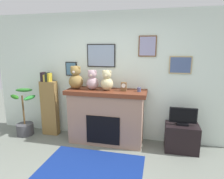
{
  "coord_description": "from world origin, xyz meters",
  "views": [
    {
      "loc": [
        1.02,
        -1.93,
        1.89
      ],
      "look_at": [
        0.18,
        1.68,
        1.1
      ],
      "focal_mm": 31.31,
      "sensor_mm": 36.0,
      "label": 1
    }
  ],
  "objects_px": {
    "potted_plant": "(25,122)",
    "bookshelf": "(50,106)",
    "candle_jar": "(139,90)",
    "mantel_clock": "(124,87)",
    "teddy_bear_grey": "(107,81)",
    "tv_stand": "(181,138)",
    "teddy_bear_tan": "(76,78)",
    "fireplace": "(106,116)",
    "television": "(183,117)",
    "teddy_bear_cream": "(92,81)"
  },
  "relations": [
    {
      "from": "mantel_clock",
      "to": "teddy_bear_grey",
      "type": "distance_m",
      "value": 0.34
    },
    {
      "from": "teddy_bear_tan",
      "to": "teddy_bear_grey",
      "type": "relative_size",
      "value": 1.17
    },
    {
      "from": "mantel_clock",
      "to": "teddy_bear_tan",
      "type": "xyz_separation_m",
      "value": [
        -0.97,
        0.0,
        0.12
      ]
    },
    {
      "from": "teddy_bear_tan",
      "to": "television",
      "type": "bearing_deg",
      "value": -0.46
    },
    {
      "from": "fireplace",
      "to": "tv_stand",
      "type": "height_order",
      "value": "fireplace"
    },
    {
      "from": "tv_stand",
      "to": "teddy_bear_grey",
      "type": "height_order",
      "value": "teddy_bear_grey"
    },
    {
      "from": "bookshelf",
      "to": "tv_stand",
      "type": "relative_size",
      "value": 2.33
    },
    {
      "from": "potted_plant",
      "to": "mantel_clock",
      "type": "distance_m",
      "value": 2.36
    },
    {
      "from": "bookshelf",
      "to": "television",
      "type": "distance_m",
      "value": 2.76
    },
    {
      "from": "potted_plant",
      "to": "candle_jar",
      "type": "xyz_separation_m",
      "value": [
        2.48,
        0.08,
        0.83
      ]
    },
    {
      "from": "potted_plant",
      "to": "candle_jar",
      "type": "relative_size",
      "value": 12.43
    },
    {
      "from": "fireplace",
      "to": "television",
      "type": "distance_m",
      "value": 1.46
    },
    {
      "from": "bookshelf",
      "to": "fireplace",
      "type": "bearing_deg",
      "value": -2.92
    },
    {
      "from": "bookshelf",
      "to": "teddy_bear_cream",
      "type": "distance_m",
      "value": 1.21
    },
    {
      "from": "fireplace",
      "to": "mantel_clock",
      "type": "height_order",
      "value": "mantel_clock"
    },
    {
      "from": "bookshelf",
      "to": "teddy_bear_tan",
      "type": "relative_size",
      "value": 3.0
    },
    {
      "from": "tv_stand",
      "to": "teddy_bear_tan",
      "type": "distance_m",
      "value": 2.32
    },
    {
      "from": "candle_jar",
      "to": "mantel_clock",
      "type": "height_order",
      "value": "mantel_clock"
    },
    {
      "from": "tv_stand",
      "to": "mantel_clock",
      "type": "relative_size",
      "value": 3.53
    },
    {
      "from": "bookshelf",
      "to": "television",
      "type": "bearing_deg",
      "value": -2.11
    },
    {
      "from": "candle_jar",
      "to": "teddy_bear_grey",
      "type": "relative_size",
      "value": 0.21
    },
    {
      "from": "mantel_clock",
      "to": "teddy_bear_cream",
      "type": "bearing_deg",
      "value": 179.93
    },
    {
      "from": "potted_plant",
      "to": "mantel_clock",
      "type": "relative_size",
      "value": 6.07
    },
    {
      "from": "television",
      "to": "teddy_bear_cream",
      "type": "xyz_separation_m",
      "value": [
        -1.73,
        0.02,
        0.6
      ]
    },
    {
      "from": "bookshelf",
      "to": "potted_plant",
      "type": "relative_size",
      "value": 1.36
    },
    {
      "from": "mantel_clock",
      "to": "teddy_bear_grey",
      "type": "xyz_separation_m",
      "value": [
        -0.33,
        0.0,
        0.09
      ]
    },
    {
      "from": "fireplace",
      "to": "potted_plant",
      "type": "height_order",
      "value": "fireplace"
    },
    {
      "from": "tv_stand",
      "to": "candle_jar",
      "type": "relative_size",
      "value": 7.23
    },
    {
      "from": "bookshelf",
      "to": "teddy_bear_grey",
      "type": "distance_m",
      "value": 1.47
    },
    {
      "from": "fireplace",
      "to": "candle_jar",
      "type": "relative_size",
      "value": 19.1
    },
    {
      "from": "television",
      "to": "teddy_bear_tan",
      "type": "height_order",
      "value": "teddy_bear_tan"
    },
    {
      "from": "fireplace",
      "to": "potted_plant",
      "type": "xyz_separation_m",
      "value": [
        -1.84,
        -0.1,
        -0.25
      ]
    },
    {
      "from": "candle_jar",
      "to": "potted_plant",
      "type": "bearing_deg",
      "value": -178.09
    },
    {
      "from": "tv_stand",
      "to": "teddy_bear_tan",
      "type": "bearing_deg",
      "value": 179.58
    },
    {
      "from": "bookshelf",
      "to": "tv_stand",
      "type": "height_order",
      "value": "bookshelf"
    },
    {
      "from": "teddy_bear_tan",
      "to": "candle_jar",
      "type": "bearing_deg",
      "value": 0.03
    },
    {
      "from": "potted_plant",
      "to": "bookshelf",
      "type": "bearing_deg",
      "value": 17.29
    },
    {
      "from": "teddy_bear_tan",
      "to": "teddy_bear_grey",
      "type": "xyz_separation_m",
      "value": [
        0.64,
        0.0,
        -0.03
      ]
    },
    {
      "from": "mantel_clock",
      "to": "tv_stand",
      "type": "bearing_deg",
      "value": -0.76
    },
    {
      "from": "teddy_bear_cream",
      "to": "teddy_bear_grey",
      "type": "xyz_separation_m",
      "value": [
        0.29,
        -0.0,
        0.0
      ]
    },
    {
      "from": "fireplace",
      "to": "mantel_clock",
      "type": "xyz_separation_m",
      "value": [
        0.35,
        -0.02,
        0.62
      ]
    },
    {
      "from": "bookshelf",
      "to": "tv_stand",
      "type": "bearing_deg",
      "value": -2.08
    },
    {
      "from": "candle_jar",
      "to": "teddy_bear_grey",
      "type": "height_order",
      "value": "teddy_bear_grey"
    },
    {
      "from": "tv_stand",
      "to": "teddy_bear_grey",
      "type": "xyz_separation_m",
      "value": [
        -1.43,
        0.02,
        1.01
      ]
    },
    {
      "from": "candle_jar",
      "to": "television",
      "type": "bearing_deg",
      "value": -1.22
    },
    {
      "from": "potted_plant",
      "to": "mantel_clock",
      "type": "bearing_deg",
      "value": 2.13
    },
    {
      "from": "tv_stand",
      "to": "mantel_clock",
      "type": "bearing_deg",
      "value": 179.24
    },
    {
      "from": "fireplace",
      "to": "candle_jar",
      "type": "height_order",
      "value": "candle_jar"
    },
    {
      "from": "fireplace",
      "to": "potted_plant",
      "type": "bearing_deg",
      "value": -176.87
    },
    {
      "from": "teddy_bear_tan",
      "to": "teddy_bear_cream",
      "type": "relative_size",
      "value": 1.19
    }
  ]
}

